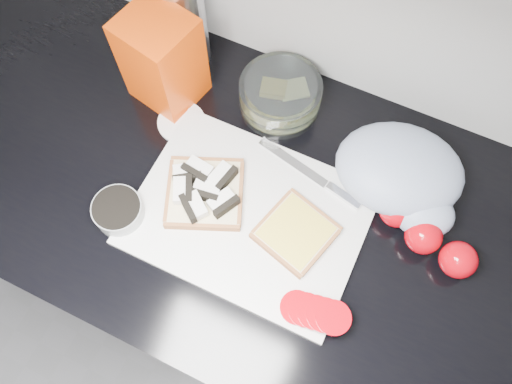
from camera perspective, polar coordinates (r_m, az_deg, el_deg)
base_cabinet at (r=1.35m, az=-0.33°, el=-8.11°), size 3.50×0.60×0.86m
countertop at (r=0.92m, az=-0.48°, el=-0.84°), size 3.50×0.64×0.04m
cutting_board at (r=0.88m, az=-0.83°, el=-2.74°), size 0.40×0.30×0.01m
bread_left at (r=0.88m, az=-5.95°, el=0.08°), size 0.18×0.18×0.04m
bread_right at (r=0.86m, az=4.56°, el=-4.64°), size 0.15×0.15×0.02m
tomato_slices at (r=0.83m, az=6.76°, el=-13.52°), size 0.13×0.08×0.02m
knife at (r=0.91m, az=7.49°, el=1.24°), size 0.22×0.06×0.01m
seed_tub at (r=0.90m, az=-15.43°, el=-2.10°), size 0.09×0.09×0.04m
tub_lid at (r=0.98m, az=-8.52°, el=7.91°), size 0.12×0.12×0.01m
glass_bowl at (r=0.97m, az=2.77°, el=10.95°), size 0.16×0.16×0.07m
bread_bag at (r=0.95m, az=-10.64°, el=14.62°), size 0.14×0.14×0.19m
steel_canister at (r=1.00m, az=-8.29°, el=18.93°), size 0.09×0.09×0.21m
grocery_bag at (r=0.91m, az=16.40°, el=1.83°), size 0.25×0.22×0.10m
whole_tomatoes at (r=0.89m, az=18.85°, el=-4.66°), size 0.18×0.10×0.06m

